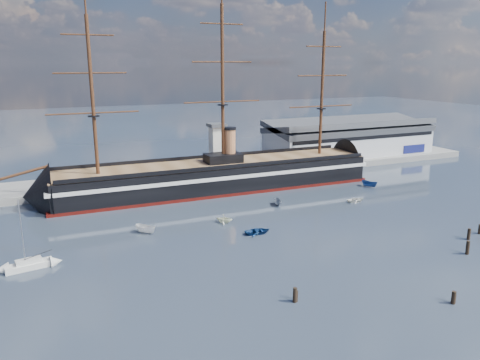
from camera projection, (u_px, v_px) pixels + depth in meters
name	position (u px, v px, depth m)	size (l,w,h in m)	color
ground	(255.00, 208.00, 115.33)	(600.00, 600.00, 0.00)	#283240
quay	(234.00, 174.00, 151.15)	(180.00, 18.00, 2.00)	slate
warehouse	(349.00, 138.00, 171.87)	(63.00, 21.00, 11.60)	#B7BABC
quay_tower	(217.00, 147.00, 143.33)	(5.00, 5.00, 15.00)	silver
warship	(211.00, 177.00, 130.44)	(113.04, 18.04, 53.94)	black
sailboat	(29.00, 264.00, 81.34)	(8.17, 3.55, 12.65)	silver
motorboat_a	(146.00, 233.00, 98.38)	(5.91, 2.17, 2.37)	white
motorboat_b	(258.00, 234.00, 98.17)	(3.40, 1.36, 1.59)	navy
motorboat_c	(278.00, 205.00, 117.61)	(4.91, 1.80, 1.96)	slate
motorboat_d	(224.00, 223.00, 104.80)	(6.07, 2.63, 2.23)	white
motorboat_e	(356.00, 202.00, 120.74)	(3.05, 1.22, 1.42)	silver
motorboat_f	(369.00, 187.00, 135.09)	(5.83, 2.14, 2.33)	navy
piling_near_left	(295.00, 302.00, 70.13)	(0.64, 0.64, 3.05)	black
piling_near_mid	(453.00, 304.00, 69.63)	(0.64, 0.64, 2.71)	black
piling_near_right	(467.00, 254.00, 87.61)	(0.64, 0.64, 3.35)	black
piling_far_right	(479.00, 234.00, 98.07)	(0.64, 0.64, 2.80)	black
piling_extra	(468.00, 240.00, 94.89)	(0.64, 0.64, 3.07)	black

